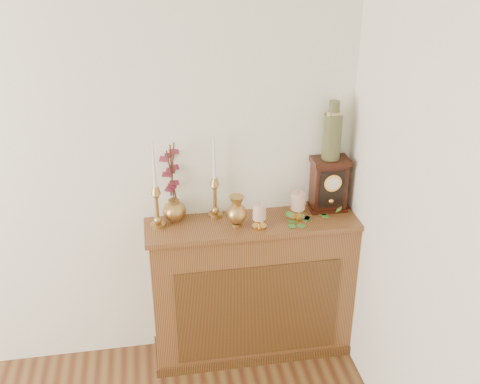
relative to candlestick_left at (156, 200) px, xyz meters
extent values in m
cube|color=brown|center=(0.54, -0.03, -0.64)|extent=(1.20, 0.30, 0.90)
cube|color=brown|center=(0.54, -0.18, -0.69)|extent=(0.96, 0.01, 0.63)
cube|color=brown|center=(0.54, -0.03, -0.18)|extent=(1.24, 0.34, 0.03)
cube|color=brown|center=(0.54, -0.03, -1.06)|extent=(1.23, 0.33, 0.06)
cylinder|color=tan|center=(0.00, 0.00, -0.15)|extent=(0.08, 0.08, 0.02)
sphere|color=tan|center=(0.00, 0.00, -0.12)|extent=(0.05, 0.05, 0.05)
cylinder|color=tan|center=(0.00, 0.00, -0.05)|extent=(0.02, 0.02, 0.15)
sphere|color=tan|center=(0.00, 0.00, 0.03)|extent=(0.04, 0.04, 0.04)
cone|color=tan|center=(0.00, 0.00, 0.06)|extent=(0.05, 0.05, 0.04)
cone|color=silver|center=(0.00, 0.00, 0.21)|extent=(0.02, 0.02, 0.26)
cylinder|color=tan|center=(0.33, 0.06, -0.15)|extent=(0.08, 0.08, 0.02)
sphere|color=tan|center=(0.33, 0.06, -0.12)|extent=(0.05, 0.05, 0.05)
cylinder|color=tan|center=(0.33, 0.06, -0.05)|extent=(0.02, 0.02, 0.14)
sphere|color=tan|center=(0.33, 0.06, 0.02)|extent=(0.04, 0.04, 0.04)
cone|color=tan|center=(0.33, 0.06, 0.06)|extent=(0.05, 0.05, 0.04)
cone|color=silver|center=(0.33, 0.06, 0.20)|extent=(0.02, 0.02, 0.26)
cylinder|color=tan|center=(0.43, -0.07, -0.15)|extent=(0.06, 0.06, 0.02)
sphere|color=tan|center=(0.43, -0.07, -0.09)|extent=(0.12, 0.12, 0.12)
cone|color=tan|center=(0.43, -0.07, -0.01)|extent=(0.08, 0.08, 0.06)
cylinder|color=tan|center=(0.10, 0.06, -0.16)|extent=(0.06, 0.06, 0.01)
ellipsoid|color=tan|center=(0.10, 0.06, -0.10)|extent=(0.13, 0.13, 0.11)
cylinder|color=tan|center=(0.10, 0.06, -0.05)|extent=(0.06, 0.06, 0.02)
cylinder|color=#472819|center=(0.09, 0.06, 0.12)|extent=(0.05, 0.08, 0.32)
cylinder|color=#472819|center=(0.10, 0.07, 0.13)|extent=(0.01, 0.07, 0.35)
cylinder|color=#472819|center=(0.10, 0.06, 0.14)|extent=(0.04, 0.12, 0.37)
cylinder|color=gold|center=(0.55, -0.11, -0.16)|extent=(0.08, 0.08, 0.01)
cylinder|color=gold|center=(0.55, -0.11, -0.13)|extent=(0.02, 0.02, 0.04)
cylinder|color=gold|center=(0.55, -0.11, -0.11)|extent=(0.08, 0.08, 0.01)
cylinder|color=beige|center=(0.55, -0.11, -0.06)|extent=(0.07, 0.07, 0.09)
cylinder|color=#472819|center=(0.55, -0.11, -0.01)|extent=(0.00, 0.00, 0.01)
cylinder|color=gold|center=(0.79, -0.04, -0.16)|extent=(0.09, 0.09, 0.02)
cylinder|color=gold|center=(0.79, -0.04, -0.13)|extent=(0.02, 0.02, 0.04)
cylinder|color=gold|center=(0.79, -0.04, -0.11)|extent=(0.08, 0.08, 0.01)
cylinder|color=beige|center=(0.79, -0.04, -0.05)|extent=(0.08, 0.08, 0.10)
cylinder|color=#472819|center=(0.79, -0.04, 0.00)|extent=(0.00, 0.00, 0.01)
cube|color=#3C772D|center=(0.81, -0.11, -0.16)|extent=(0.05, 0.05, 0.00)
cube|color=#3C772D|center=(1.00, 0.00, -0.16)|extent=(0.06, 0.05, 0.00)
cube|color=#3C772D|center=(1.06, -0.03, -0.16)|extent=(0.05, 0.04, 0.00)
cube|color=#3C772D|center=(0.90, -0.11, -0.16)|extent=(0.05, 0.05, 0.00)
cube|color=#3C772D|center=(0.75, -0.02, -0.16)|extent=(0.06, 0.05, 0.00)
cube|color=#3C772D|center=(0.96, -0.14, -0.16)|extent=(0.05, 0.04, 0.00)
cube|color=#3C772D|center=(0.93, -0.11, -0.16)|extent=(0.04, 0.05, 0.00)
cube|color=#3C772D|center=(0.75, -0.07, -0.16)|extent=(0.05, 0.06, 0.00)
cube|color=#3C772D|center=(0.95, -0.08, -0.16)|extent=(0.06, 0.06, 0.00)
cube|color=#3C772D|center=(0.90, -0.10, -0.16)|extent=(0.05, 0.05, 0.00)
cube|color=#3C772D|center=(0.74, -0.06, -0.12)|extent=(0.05, 0.04, 0.02)
cube|color=#3C772D|center=(0.79, -0.12, -0.10)|extent=(0.05, 0.04, 0.02)
cube|color=#3C772D|center=(1.03, -0.07, -0.11)|extent=(0.05, 0.05, 0.02)
cube|color=#35140A|center=(1.00, 0.05, -0.15)|extent=(0.22, 0.15, 0.02)
cube|color=#35140A|center=(1.00, 0.05, -0.01)|extent=(0.19, 0.13, 0.28)
cube|color=#35140A|center=(1.00, 0.05, 0.14)|extent=(0.22, 0.15, 0.03)
cube|color=black|center=(1.00, -0.01, -0.01)|extent=(0.15, 0.01, 0.23)
cylinder|color=#ECA245|center=(1.00, -0.02, 0.03)|extent=(0.10, 0.01, 0.10)
cylinder|color=silver|center=(1.00, -0.02, 0.03)|extent=(0.08, 0.00, 0.08)
sphere|color=#ECA245|center=(1.00, -0.01, -0.08)|extent=(0.03, 0.03, 0.03)
cylinder|color=#1B3729|center=(1.00, 0.05, 0.29)|extent=(0.10, 0.10, 0.26)
cylinder|color=#1B3729|center=(1.00, 0.05, 0.45)|extent=(0.06, 0.06, 0.09)
cylinder|color=tan|center=(1.00, 0.05, 0.43)|extent=(0.07, 0.07, 0.02)
camera|label=1|loc=(-0.01, -2.79, 1.37)|focal=42.00mm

